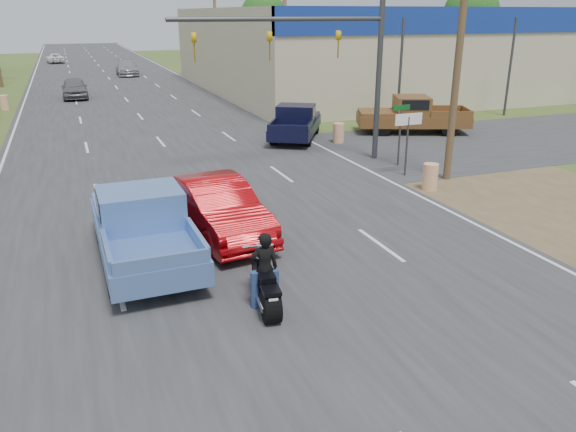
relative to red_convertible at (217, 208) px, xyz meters
name	(u,v)px	position (x,y,z in m)	size (l,w,h in m)	color
main_road	(126,100)	(0.50, 29.54, -0.83)	(15.00, 180.00, 0.02)	#2D2D30
cross_road	(184,171)	(0.50, 7.54, -0.83)	(120.00, 10.00, 0.02)	#2D2D30
dirt_verge	(532,196)	(11.50, -0.46, -0.84)	(8.00, 18.00, 0.01)	brown
big_box_store	(475,46)	(32.50, 29.47, 2.47)	(50.00, 28.10, 6.60)	#B7A88C
utility_pole_1	(460,39)	(10.00, 2.54, 4.48)	(2.00, 0.28, 10.00)	#4C3823
utility_pole_2	(285,28)	(10.00, 20.54, 4.48)	(2.00, 0.28, 10.00)	#4C3823
utility_pole_3	(215,23)	(10.00, 38.54, 4.48)	(2.00, 0.28, 10.00)	#4C3823
tree_3	(471,13)	(55.50, 59.54, 5.35)	(8.40, 8.40, 10.40)	#422D19
tree_5	(263,15)	(30.50, 84.54, 5.04)	(7.98, 7.98, 9.88)	#422D19
barrel_0	(430,177)	(8.50, 1.54, -0.34)	(0.56, 0.56, 1.00)	orange
barrel_1	(339,133)	(8.90, 10.04, -0.34)	(0.56, 0.56, 1.00)	orange
barrel_3	(4,103)	(-7.70, 27.54, -0.34)	(0.56, 0.56, 1.00)	orange
lane_sign	(408,129)	(8.70, 3.54, 1.06)	(1.20, 0.08, 2.52)	#3F3F44
street_name_sign	(400,129)	(9.30, 5.04, 0.77)	(0.80, 0.08, 2.61)	#3F3F44
signal_mast	(323,50)	(6.32, 6.54, 3.96)	(9.12, 0.40, 7.00)	#3F3F44
red_convertible	(217,208)	(0.00, 0.00, 0.00)	(1.78, 5.10, 1.68)	#A8070C
motorcycle	(265,287)	(-0.12, -4.67, -0.31)	(0.78, 2.34, 1.19)	black
rider	(265,273)	(-0.11, -4.60, 0.00)	(0.61, 0.40, 1.68)	black
blue_pickup	(142,224)	(-2.26, -0.93, 0.14)	(2.32, 5.90, 1.95)	black
navy_pickup	(296,122)	(7.28, 11.80, 0.05)	(4.48, 5.61, 1.76)	black
brown_pickup	(410,114)	(13.71, 10.99, 0.16)	(6.40, 4.39, 1.98)	black
distant_car_grey	(75,88)	(-3.07, 31.72, -0.06)	(1.84, 4.56, 1.56)	slate
distant_car_silver	(127,68)	(2.56, 47.60, -0.09)	(2.09, 5.15, 1.50)	#9A9A9F
distant_car_white	(55,58)	(-4.55, 67.26, -0.24)	(1.98, 4.30, 1.20)	white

